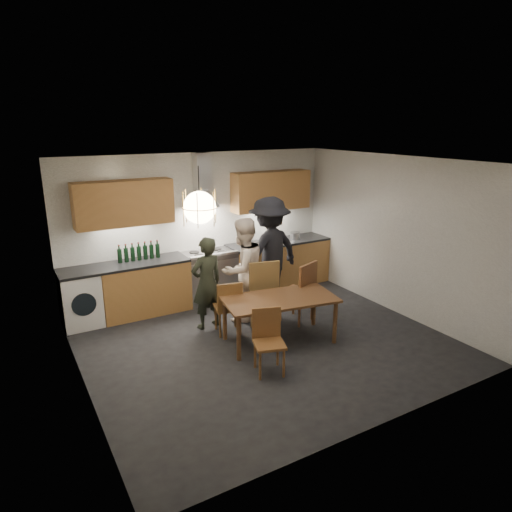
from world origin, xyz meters
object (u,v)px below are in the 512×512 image
chair_back_left (229,305)px  person_right (269,252)px  dining_table (280,303)px  person_left (207,283)px  mixing_bowl (267,242)px  wine_bottles (139,251)px  stock_pot (295,236)px  person_mid (243,270)px  chair_front (268,336)px

chair_back_left → person_right: person_right is taller
dining_table → person_left: size_ratio=1.18×
person_left → mixing_bowl: (1.69, 0.98, 0.21)m
mixing_bowl → person_left: bearing=-149.8°
person_left → mixing_bowl: 1.96m
mixing_bowl → wine_bottles: 2.39m
chair_back_left → person_right: bearing=-134.2°
dining_table → chair_back_left: (-0.54, 0.56, -0.11)m
stock_pot → person_mid: bearing=-149.3°
mixing_bowl → chair_front: bearing=-121.2°
person_left → wine_bottles: (-0.70, 1.15, 0.32)m
wine_bottles → chair_back_left: bearing=-61.2°
person_left → stock_pot: size_ratio=7.75×
chair_front → person_mid: bearing=90.6°
person_mid → mixing_bowl: size_ratio=5.03×
person_mid → stock_pot: (1.71, 1.01, 0.13)m
chair_front → person_right: bearing=76.0°
dining_table → person_right: bearing=74.2°
dining_table → chair_back_left: size_ratio=2.02×
chair_back_left → mixing_bowl: 2.12m
wine_bottles → person_mid: bearing=-40.9°
chair_front → mixing_bowl: mixing_bowl is taller
person_left → stock_pot: person_left is taller
dining_table → person_left: (-0.70, 0.98, 0.13)m
person_left → stock_pot: bearing=-165.4°
person_mid → mixing_bowl: bearing=-153.2°
dining_table → person_right: (0.62, 1.30, 0.35)m
chair_back_left → person_mid: person_mid is taller
dining_table → chair_front: bearing=-123.5°
dining_table → chair_front: (-0.56, -0.60, -0.12)m
dining_table → person_mid: 1.01m
person_mid → chair_back_left: bearing=25.5°
dining_table → person_right: size_ratio=0.90×
mixing_bowl → person_mid: bearing=-137.1°
person_left → chair_front: bearing=86.1°
chair_back_left → wine_bottles: (-0.86, 1.57, 0.56)m
dining_table → person_right: 1.48m
chair_front → wine_bottles: (-0.84, 2.73, 0.57)m
mixing_bowl → wine_bottles: wine_bottles is taller
mixing_bowl → stock_pot: 0.65m
dining_table → person_right: person_right is taller
person_left → person_right: bearing=-175.2°
dining_table → mixing_bowl: bearing=73.1°
person_mid → mixing_bowl: (1.06, 0.98, 0.10)m
person_right → stock_pot: bearing=-156.4°
mixing_bowl → chair_back_left: bearing=-137.5°
chair_back_left → person_mid: (0.47, 0.42, 0.35)m
wine_bottles → stock_pot: bearing=-2.6°
dining_table → wine_bottles: (-1.40, 2.13, 0.45)m
dining_table → stock_pot: bearing=60.3°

